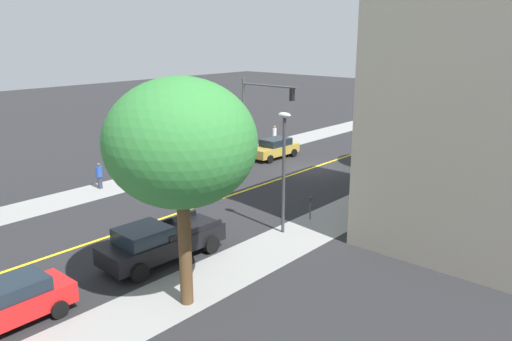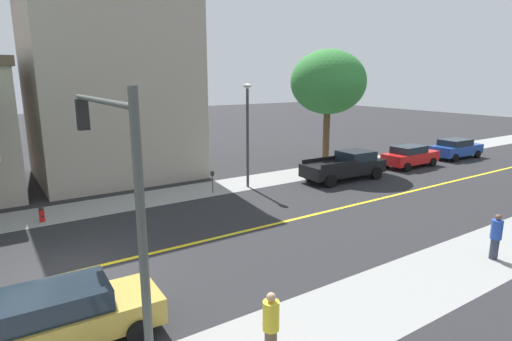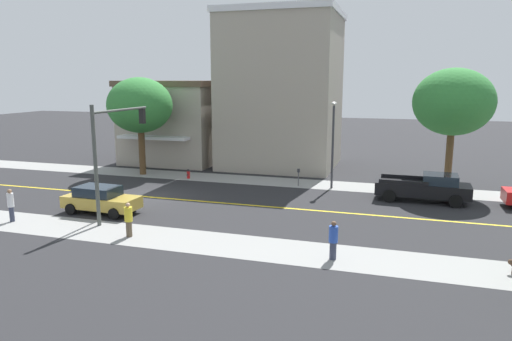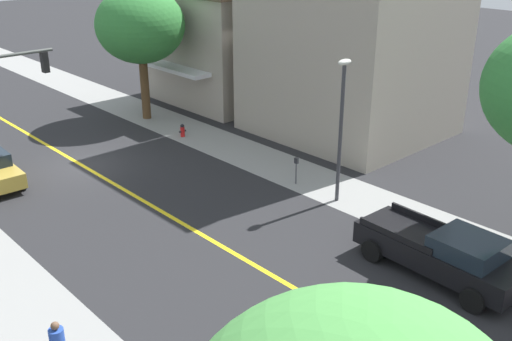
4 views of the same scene
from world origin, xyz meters
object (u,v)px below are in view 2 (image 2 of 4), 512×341
street_lamp (248,124)px  red_sedan_left_curb (410,156)px  street_tree_right_corner (328,82)px  fire_hydrant (42,214)px  blue_sedan_left_curb (456,148)px  gold_sedan_right_curb (66,315)px  pedestrian_blue_shirt (496,236)px  parking_meter (212,179)px  black_pickup_truck (346,166)px  pedestrian_yellow_shirt (271,325)px  traffic_light_mast (116,174)px

street_lamp → red_sedan_left_curb: (1.87, 12.89, -2.97)m
street_tree_right_corner → fire_hydrant: size_ratio=11.32×
street_tree_right_corner → blue_sedan_left_curb: 12.73m
gold_sedan_right_curb → pedestrian_blue_shirt: pedestrian_blue_shirt is taller
parking_meter → black_pickup_truck: 8.79m
street_tree_right_corner → pedestrian_yellow_shirt: (15.04, -15.73, -5.19)m
parking_meter → pedestrian_blue_shirt: pedestrian_blue_shirt is taller
fire_hydrant → street_lamp: street_lamp is taller
street_lamp → pedestrian_blue_shirt: bearing=8.4°
traffic_light_mast → pedestrian_blue_shirt: traffic_light_mast is taller
fire_hydrant → black_pickup_truck: black_pickup_truck is taller
street_lamp → black_pickup_truck: street_lamp is taller
pedestrian_blue_shirt → traffic_light_mast: bearing=-133.5°
street_tree_right_corner → pedestrian_blue_shirt: size_ratio=4.92×
street_lamp → red_sedan_left_curb: bearing=81.8°
fire_hydrant → street_lamp: size_ratio=0.12×
fire_hydrant → black_pickup_truck: bearing=83.3°
red_sedan_left_curb → black_pickup_truck: black_pickup_truck is taller
parking_meter → black_pickup_truck: bearing=77.1°
fire_hydrant → gold_sedan_right_curb: (10.29, -0.68, 0.44)m
blue_sedan_left_curb → pedestrian_blue_shirt: pedestrian_blue_shirt is taller
fire_hydrant → pedestrian_blue_shirt: pedestrian_blue_shirt is taller
pedestrian_blue_shirt → blue_sedan_left_curb: bearing=93.8°
red_sedan_left_curb → black_pickup_truck: bearing=-179.5°
gold_sedan_right_curb → pedestrian_blue_shirt: size_ratio=2.63×
traffic_light_mast → fire_hydrant: bearing=3.6°
street_tree_right_corner → blue_sedan_left_curb: street_tree_right_corner is taller
parking_meter → blue_sedan_left_curb: bearing=85.1°
parking_meter → pedestrian_blue_shirt: bearing=18.0°
parking_meter → pedestrian_blue_shirt: size_ratio=0.74×
street_tree_right_corner → black_pickup_truck: 6.48m
parking_meter → black_pickup_truck: (1.97, 8.56, 0.07)m
fire_hydrant → blue_sedan_left_curb: blue_sedan_left_curb is taller
pedestrian_blue_shirt → pedestrian_yellow_shirt: 9.97m
street_lamp → red_sedan_left_curb: 13.36m
street_lamp → pedestrian_blue_shirt: 13.95m
blue_sedan_left_curb → black_pickup_truck: 12.66m
parking_meter → traffic_light_mast: size_ratio=0.20×
fire_hydrant → pedestrian_blue_shirt: 18.87m
parking_meter → gold_sedan_right_curb: size_ratio=0.28×
pedestrian_blue_shirt → pedestrian_yellow_shirt: (-0.04, -9.97, 0.01)m
street_tree_right_corner → parking_meter: 11.54m
red_sedan_left_curb → blue_sedan_left_curb: bearing=-0.3°
blue_sedan_left_curb → black_pickup_truck: bearing=-177.6°
street_lamp → blue_sedan_left_curb: size_ratio=1.32×
red_sedan_left_curb → pedestrian_yellow_shirt: 23.87m
pedestrian_yellow_shirt → fire_hydrant: bearing=-153.3°
fire_hydrant → gold_sedan_right_curb: 10.32m
traffic_light_mast → street_lamp: bearing=-44.4°
red_sedan_left_curb → black_pickup_truck: (0.12, -6.72, 0.08)m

